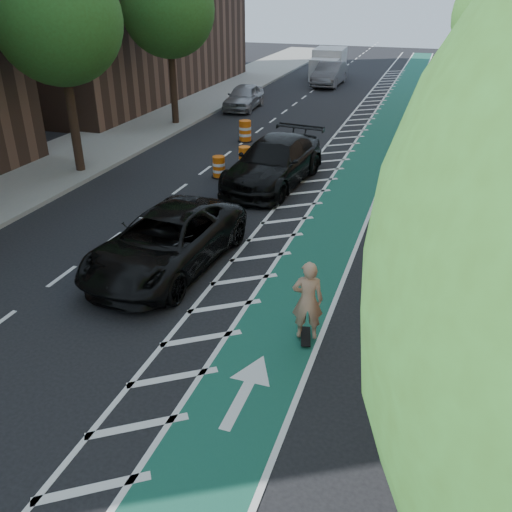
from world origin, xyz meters
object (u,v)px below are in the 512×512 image
at_px(barrel_a, 219,167).
at_px(suv_far, 274,162).
at_px(skateboarder, 308,300).
at_px(suv_near, 166,241).

bearing_deg(barrel_a, suv_far, -0.55).
relative_size(skateboarder, suv_far, 0.31).
distance_m(suv_near, suv_far, 7.60).
bearing_deg(suv_near, barrel_a, 105.69).
bearing_deg(skateboarder, barrel_a, -72.16).
xyz_separation_m(skateboarder, suv_near, (-4.44, 2.10, -0.23)).
xyz_separation_m(suv_near, suv_far, (0.74, 7.56, 0.08)).
distance_m(skateboarder, suv_near, 4.92).
bearing_deg(barrel_a, suv_near, -78.28).
xyz_separation_m(suv_near, barrel_a, (-1.57, 7.58, -0.38)).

